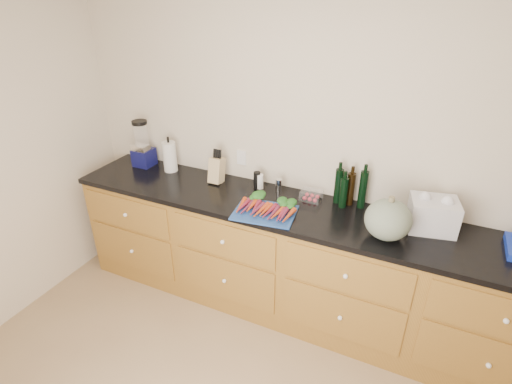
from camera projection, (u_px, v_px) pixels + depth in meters
The scene contains 15 objects.
wall_back at pixel (315, 147), 2.96m from camera, with size 4.10×0.05×2.60m, color beige.
cabinets at pixel (295, 263), 3.09m from camera, with size 3.60×0.64×0.90m.
countertop at pixel (298, 211), 2.88m from camera, with size 3.64×0.62×0.04m, color black.
cutting_board at pixel (265, 213), 2.81m from camera, with size 0.43×0.32×0.01m, color navy.
carrots at pixel (267, 207), 2.82m from camera, with size 0.41×0.28×0.05m.
squash at pixel (388, 220), 2.49m from camera, with size 0.29×0.29×0.26m, color #5D6D5B.
blender_appliance at pixel (142, 146), 3.48m from camera, with size 0.16×0.16×0.41m.
paper_towel at pixel (170, 157), 3.40m from camera, with size 0.12×0.12×0.26m, color silver.
knife_block at pixel (217, 170), 3.22m from camera, with size 0.10×0.10×0.20m, color tan.
grinder_salt at pixel (260, 181), 3.13m from camera, with size 0.05×0.05×0.12m, color white.
grinder_pepper at pixel (257, 180), 3.14m from camera, with size 0.05×0.05×0.13m, color black.
canister_chrome at pixel (279, 186), 3.07m from camera, with size 0.05×0.05×0.11m, color silver.
tomato_box at pixel (311, 195), 2.97m from camera, with size 0.15×0.12×0.07m, color white.
bottles at pixel (349, 189), 2.86m from camera, with size 0.23×0.12×0.28m.
grocery_bag at pixel (433, 215), 2.59m from camera, with size 0.29×0.23×0.21m, color white, non-canonical shape.
Camera 1 is at (0.78, -1.08, 2.38)m, focal length 28.00 mm.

